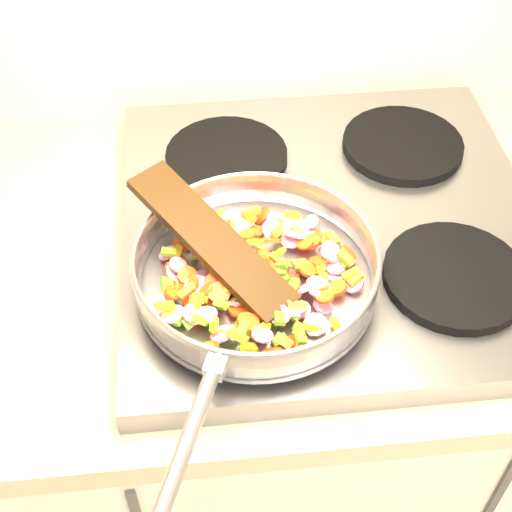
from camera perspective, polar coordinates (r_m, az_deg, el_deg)
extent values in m
cube|color=#939399|center=(1.05, 5.92, 2.46)|extent=(0.60, 0.60, 0.04)
cylinder|color=black|center=(0.92, -1.03, -2.99)|extent=(0.19, 0.19, 0.02)
cylinder|color=black|center=(0.97, 15.62, -1.56)|extent=(0.19, 0.19, 0.02)
cylinder|color=black|center=(1.12, -2.37, 7.96)|extent=(0.19, 0.19, 0.02)
cylinder|color=black|center=(1.17, 11.65, 8.71)|extent=(0.19, 0.19, 0.02)
cylinder|color=#9E9EA5|center=(0.92, 0.00, -2.04)|extent=(0.31, 0.31, 0.01)
torus|color=#9E9EA5|center=(0.90, 0.00, -0.85)|extent=(0.35, 0.35, 0.05)
torus|color=#9E9EA5|center=(0.88, 0.00, 0.18)|extent=(0.31, 0.31, 0.01)
cylinder|color=#9E9EA5|center=(0.74, -5.24, -13.82)|extent=(0.09, 0.18, 0.02)
cube|color=#9E9EA5|center=(0.79, -3.20, -8.72)|extent=(0.03, 0.04, 0.02)
cylinder|color=#FB4312|center=(0.94, -6.08, -0.49)|extent=(0.03, 0.03, 0.01)
cube|color=#5E9120|center=(0.86, 1.76, -5.06)|extent=(0.02, 0.02, 0.01)
cube|color=gold|center=(0.92, -3.31, 0.36)|extent=(0.02, 0.02, 0.01)
cube|color=#5E9120|center=(0.86, 3.26, -4.61)|extent=(0.02, 0.02, 0.01)
cube|color=#5E9120|center=(0.91, 3.53, -0.61)|extent=(0.02, 0.02, 0.01)
cube|color=gold|center=(0.84, 0.47, -5.85)|extent=(0.02, 0.02, 0.01)
cylinder|color=#FB4312|center=(0.98, -2.58, 2.54)|extent=(0.03, 0.02, 0.02)
cylinder|color=#BD1251|center=(0.93, 6.07, 0.32)|extent=(0.04, 0.05, 0.03)
cube|color=#5E9120|center=(0.90, 1.99, -2.28)|extent=(0.02, 0.02, 0.01)
cylinder|color=#BD1251|center=(0.84, -2.74, -6.25)|extent=(0.04, 0.04, 0.02)
cube|color=gold|center=(0.91, 5.19, -0.91)|extent=(0.01, 0.03, 0.01)
cylinder|color=#BD1251|center=(0.97, 3.88, 2.05)|extent=(0.04, 0.04, 0.02)
cylinder|color=#FB4312|center=(0.94, 1.26, 1.27)|extent=(0.04, 0.03, 0.02)
cylinder|color=#BD1251|center=(0.90, -2.19, -3.08)|extent=(0.03, 0.03, 0.01)
cube|color=#5E9120|center=(0.89, -2.11, -2.84)|extent=(0.02, 0.01, 0.02)
cube|color=#5E9120|center=(0.85, -2.20, -6.08)|extent=(0.02, 0.02, 0.01)
cylinder|color=#BD1251|center=(0.91, -6.17, -1.33)|extent=(0.04, 0.04, 0.02)
cube|color=gold|center=(0.90, 5.44, -2.03)|extent=(0.02, 0.02, 0.01)
cylinder|color=#BD1251|center=(0.92, 3.34, -0.86)|extent=(0.03, 0.03, 0.01)
cube|color=#5E9120|center=(0.84, -1.04, -5.86)|extent=(0.02, 0.03, 0.01)
cylinder|color=#FB4312|center=(0.92, 2.80, -1.58)|extent=(0.03, 0.03, 0.02)
cylinder|color=#BD1251|center=(0.92, -2.79, 0.11)|extent=(0.03, 0.03, 0.02)
cube|color=gold|center=(0.94, -6.35, 0.28)|extent=(0.02, 0.03, 0.01)
cylinder|color=#FB4312|center=(0.93, -6.58, -1.00)|extent=(0.03, 0.03, 0.02)
cube|color=gold|center=(0.89, -1.19, -2.67)|extent=(0.02, 0.01, 0.01)
cylinder|color=#FB4312|center=(0.90, -5.51, -1.58)|extent=(0.03, 0.03, 0.02)
cube|color=gold|center=(0.86, 4.52, -5.74)|extent=(0.02, 0.01, 0.02)
cube|color=gold|center=(0.88, -5.56, -2.80)|extent=(0.02, 0.02, 0.02)
cylinder|color=#FB4312|center=(0.84, -0.63, -5.31)|extent=(0.03, 0.03, 0.01)
cube|color=gold|center=(0.87, -2.52, -2.79)|extent=(0.02, 0.01, 0.02)
cylinder|color=#BD1251|center=(0.94, -0.90, 0.58)|extent=(0.04, 0.04, 0.02)
cylinder|color=#FB4312|center=(0.91, 4.15, -1.05)|extent=(0.03, 0.03, 0.01)
cube|color=gold|center=(0.98, 1.61, 2.57)|extent=(0.02, 0.02, 0.01)
cylinder|color=#FB4312|center=(0.93, -0.90, 0.06)|extent=(0.03, 0.03, 0.02)
cube|color=gold|center=(0.90, 7.98, -1.86)|extent=(0.02, 0.02, 0.01)
cube|color=gold|center=(0.91, -3.18, -1.12)|extent=(0.02, 0.02, 0.01)
cylinder|color=#FB4312|center=(0.87, 5.55, -3.24)|extent=(0.03, 0.03, 0.01)
cube|color=gold|center=(0.84, 3.58, -6.93)|extent=(0.02, 0.03, 0.02)
cube|color=#5E9120|center=(0.96, 1.79, 1.95)|extent=(0.02, 0.02, 0.02)
cube|color=gold|center=(0.86, -4.77, -3.67)|extent=(0.01, 0.02, 0.02)
cylinder|color=#FB4312|center=(0.88, -3.20, -2.04)|extent=(0.03, 0.03, 0.02)
cube|color=gold|center=(0.97, -0.40, 3.54)|extent=(0.03, 0.02, 0.01)
cube|color=#5E9120|center=(0.89, 1.93, -2.92)|extent=(0.02, 0.03, 0.02)
cube|color=#5E9120|center=(0.88, 3.04, -3.92)|extent=(0.02, 0.02, 0.02)
cylinder|color=#FB4312|center=(0.89, 6.53, -2.52)|extent=(0.03, 0.03, 0.02)
cube|color=gold|center=(0.97, -0.56, 3.10)|extent=(0.02, 0.02, 0.01)
cylinder|color=#BD1251|center=(0.88, 5.01, -2.49)|extent=(0.04, 0.04, 0.02)
cube|color=#5E9120|center=(0.92, 1.91, 0.32)|extent=(0.02, 0.02, 0.02)
cylinder|color=#FB4312|center=(0.87, -1.38, -4.36)|extent=(0.04, 0.04, 0.01)
cylinder|color=#BD1251|center=(0.90, -1.51, -2.05)|extent=(0.03, 0.03, 0.01)
cylinder|color=#FB4312|center=(0.88, -2.78, -2.72)|extent=(0.03, 0.03, 0.01)
cylinder|color=#FB4312|center=(0.91, 0.09, -0.33)|extent=(0.04, 0.04, 0.02)
cylinder|color=#BD1251|center=(0.92, 6.17, -1.73)|extent=(0.03, 0.03, 0.02)
cylinder|color=#FB4312|center=(0.88, -0.57, -3.91)|extent=(0.03, 0.03, 0.02)
cube|color=#5E9120|center=(0.91, 2.13, -0.65)|extent=(0.02, 0.02, 0.01)
cube|color=gold|center=(0.84, 3.36, -5.82)|extent=(0.02, 0.02, 0.02)
cylinder|color=#BD1251|center=(0.92, 6.42, -0.69)|extent=(0.04, 0.04, 0.01)
cylinder|color=#FB4312|center=(0.94, 3.92, 1.02)|extent=(0.03, 0.03, 0.01)
cube|color=gold|center=(0.96, 3.28, 2.10)|extent=(0.02, 0.02, 0.01)
cylinder|color=#BD1251|center=(0.88, 3.58, -4.32)|extent=(0.04, 0.04, 0.01)
cube|color=#5E9120|center=(0.83, 3.53, -6.32)|extent=(0.02, 0.03, 0.01)
cylinder|color=#FB4312|center=(0.87, -4.49, -4.73)|extent=(0.03, 0.03, 0.01)
cube|color=#5E9120|center=(0.93, -0.01, 1.12)|extent=(0.02, 0.02, 0.02)
cube|color=#5E9120|center=(0.89, -6.91, -2.96)|extent=(0.03, 0.02, 0.02)
cube|color=gold|center=(0.91, 7.61, -1.44)|extent=(0.02, 0.02, 0.01)
cylinder|color=#FB4312|center=(0.93, 0.02, 0.05)|extent=(0.03, 0.03, 0.01)
cylinder|color=#FB4312|center=(0.89, 5.15, -2.50)|extent=(0.03, 0.03, 0.02)
cube|color=#5E9120|center=(0.83, -1.18, -5.98)|extent=(0.02, 0.03, 0.02)
cube|color=gold|center=(0.84, -3.84, -7.22)|extent=(0.03, 0.02, 0.01)
cylinder|color=#BD1251|center=(0.87, -6.72, -4.65)|extent=(0.04, 0.04, 0.02)
cube|color=#5E9120|center=(0.87, -4.75, -3.51)|extent=(0.02, 0.01, 0.01)
cube|color=gold|center=(0.83, -0.59, -7.34)|extent=(0.02, 0.02, 0.02)
cube|color=#5E9120|center=(0.91, -0.27, -1.70)|extent=(0.02, 0.02, 0.02)
cylinder|color=#BD1251|center=(0.89, -4.64, -2.58)|extent=(0.04, 0.04, 0.02)
cylinder|color=#BD1251|center=(0.90, -1.15, -0.97)|extent=(0.05, 0.05, 0.02)
cube|color=#5E9120|center=(0.88, -0.99, -3.49)|extent=(0.02, 0.02, 0.02)
cylinder|color=#BD1251|center=(0.85, 0.16, -6.04)|extent=(0.04, 0.04, 0.01)
cylinder|color=#BD1251|center=(0.85, 1.91, -4.75)|extent=(0.04, 0.04, 0.01)
cube|color=gold|center=(0.84, -3.38, -5.49)|extent=(0.01, 0.02, 0.01)
cube|color=#5E9120|center=(0.92, -7.00, 0.32)|extent=(0.02, 0.01, 0.01)
cylinder|color=#FB4312|center=(0.89, -5.32, -3.46)|extent=(0.02, 0.02, 0.02)
cylinder|color=#BD1251|center=(0.95, 2.94, 1.30)|extent=(0.04, 0.04, 0.02)
cylinder|color=#FB4312|center=(0.97, 4.77, 1.63)|extent=(0.03, 0.03, 0.02)
cylinder|color=#BD1251|center=(0.95, 3.17, 1.79)|extent=(0.04, 0.04, 0.02)
cube|color=#5E9120|center=(0.86, -5.18, -5.20)|extent=(0.03, 0.02, 0.02)
cylinder|color=#BD1251|center=(0.86, 4.76, -5.49)|extent=(0.04, 0.04, 0.01)
cylinder|color=#FB4312|center=(0.96, 3.51, 1.56)|extent=(0.03, 0.03, 0.01)
cylinder|color=#BD1251|center=(0.96, -3.87, 1.74)|extent=(0.04, 0.04, 0.01)
cylinder|color=#BD1251|center=(0.89, -1.85, -2.25)|extent=(0.03, 0.03, 0.01)
cube|color=gold|center=(0.86, -7.33, -3.95)|extent=(0.03, 0.02, 0.02)
cylinder|color=#FB4312|center=(0.97, -4.28, 2.11)|extent=(0.03, 0.03, 0.02)
cylinder|color=#FB4312|center=(0.88, -3.97, -2.70)|extent=(0.03, 0.03, 0.02)
cube|color=#5E9120|center=(0.93, -5.07, 0.95)|extent=(0.02, 0.02, 0.01)
cube|color=#5E9120|center=(0.87, -2.92, -3.53)|extent=(0.02, 0.02, 0.01)
cube|color=gold|center=(0.92, 1.80, -0.31)|extent=(0.02, 0.02, 0.01)
cylinder|color=#FB4312|center=(0.84, 2.81, -6.98)|extent=(0.03, 0.03, 0.02)
cylinder|color=#BD1251|center=(0.85, -5.04, -4.66)|extent=(0.03, 0.03, 0.02)
cube|color=gold|center=(0.88, -3.95, -3.05)|extent=(0.02, 0.03, 0.01)
cylinder|color=#FB4312|center=(0.93, 0.89, -0.26)|extent=(0.03, 0.03, 0.01)
cylinder|color=#FB4312|center=(0.88, 1.74, -2.62)|extent=(0.03, 0.03, 0.01)
cylinder|color=#BD1251|center=(0.85, -4.10, -4.70)|extent=(0.03, 0.03, 0.01)
cube|color=gold|center=(0.93, -2.58, 1.39)|extent=(0.02, 0.02, 0.01)
cube|color=#5E9120|center=(0.92, 7.15, -0.34)|extent=(0.02, 0.02, 0.02)
cube|color=#5E9120|center=(0.91, -6.10, -2.33)|extent=(0.01, 0.02, 0.02)
cube|color=#5E9120|center=(0.91, 1.99, -1.15)|extent=(0.02, 0.02, 0.01)
cylinder|color=#BD1251|center=(0.93, -3.31, -0.30)|extent=(0.03, 0.03, 0.02)
cube|color=#5E9120|center=(0.87, -6.08, -4.99)|extent=(0.02, 0.02, 0.01)
cylinder|color=#BD1251|center=(0.91, 7.81, -2.26)|extent=(0.03, 0.04, 0.02)
cube|color=#5E9120|center=(0.83, 2.20, -6.78)|extent=(0.02, 0.02, 0.02)
cube|color=gold|center=(0.89, -0.08, -3.22)|extent=(0.02, 0.02, 0.01)
cylinder|color=#FB4312|center=(0.89, -3.45, -3.57)|extent=(0.03, 0.02, 0.02)
cube|color=gold|center=(0.87, -4.74, -4.38)|extent=(0.03, 0.02, 0.01)
cube|color=#5E9120|center=(0.96, 5.62, 1.16)|extent=(0.02, 0.02, 0.01)
cylinder|color=#FB4312|center=(0.97, 0.01, 2.00)|extent=(0.03, 0.03, 0.01)
cylinder|color=#BD1251|center=(0.89, 5.36, -3.94)|extent=(0.04, 0.04, 0.02)
cylinder|color=#BD1251|center=(0.96, -2.79, 1.61)|extent=(0.03, 0.03, 0.01)
cylinder|color=#FB4312|center=(0.87, -2.96, -2.93)|extent=(0.04, 0.04, 0.02)
cube|color=gold|center=(0.91, -6.96, -1.99)|extent=(0.02, 0.02, 0.01)
cube|color=gold|center=(0.96, -3.09, 3.11)|extent=(0.02, 0.03, 0.02)
cube|color=#5E9120|center=(0.87, -3.81, -4.97)|extent=(0.02, 0.02, 0.02)
cylinder|color=#BD1251|center=(0.88, -1.81, -3.62)|extent=(0.03, 0.03, 0.02)
cube|color=gold|center=(0.87, 1.37, -2.73)|extent=(0.01, 0.02, 0.01)
cube|color=#5E9120|center=(0.90, 1.09, -2.19)|extent=(0.03, 0.02, 0.01)
cube|color=#5E9120|center=(0.90, 2.09, -2.02)|extent=(0.02, 0.02, 0.01)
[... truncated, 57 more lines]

